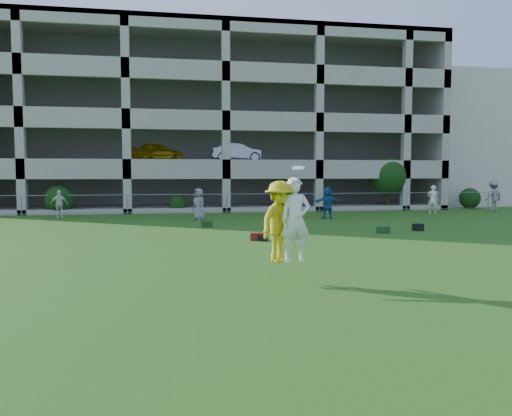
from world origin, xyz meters
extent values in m
plane|color=#235114|center=(0.00, 0.00, 0.00)|extent=(100.00, 100.00, 0.00)
cube|color=beige|center=(23.00, 28.00, 5.00)|extent=(16.00, 14.00, 10.00)
imported|color=silver|center=(-9.50, 16.97, 0.76)|extent=(0.97, 0.64, 1.53)
imported|color=gray|center=(-2.01, 14.10, 0.83)|extent=(0.90, 0.97, 1.66)
imported|color=#205997|center=(4.89, 14.00, 0.85)|extent=(1.60, 0.59, 1.70)
imported|color=white|center=(12.15, 15.95, 0.86)|extent=(0.75, 0.64, 1.73)
imported|color=gray|center=(17.14, 17.25, 0.99)|extent=(1.43, 1.04, 1.98)
cube|color=#530E0E|center=(-0.35, 5.97, 0.14)|extent=(0.59, 0.38, 0.28)
cube|color=black|center=(-0.22, 5.87, 0.11)|extent=(0.47, 0.42, 0.22)
cube|color=#153B1F|center=(5.10, 7.29, 0.13)|extent=(0.61, 0.58, 0.26)
cube|color=black|center=(6.92, 7.82, 0.15)|extent=(0.44, 0.44, 0.30)
cube|color=#143312|center=(-1.84, 10.78, 0.12)|extent=(0.53, 0.36, 0.25)
imported|color=gold|center=(-1.10, -1.03, 1.38)|extent=(1.32, 1.27, 1.81)
imported|color=white|center=(-0.77, -1.14, 1.42)|extent=(0.71, 0.49, 1.87)
cylinder|color=white|center=(-0.73, -1.20, 2.56)|extent=(0.28, 0.27, 0.12)
cube|color=#9E998C|center=(0.00, 32.75, 6.00)|extent=(30.00, 0.50, 12.00)
cube|color=#9E998C|center=(-14.75, 26.00, 6.00)|extent=(0.50, 14.00, 12.00)
cube|color=#9E998C|center=(14.75, 26.00, 6.00)|extent=(0.50, 14.00, 12.00)
cube|color=#9E998C|center=(0.00, 26.00, 11.85)|extent=(30.00, 14.00, 0.30)
cube|color=#9E998C|center=(0.00, 26.00, 0.15)|extent=(30.00, 14.00, 0.30)
cube|color=#9E998C|center=(0.00, 26.00, 3.15)|extent=(30.00, 14.00, 0.30)
cube|color=#9E998C|center=(0.00, 26.00, 6.15)|extent=(30.00, 14.00, 0.30)
cube|color=#9E998C|center=(0.00, 26.00, 9.15)|extent=(30.00, 14.00, 0.30)
cube|color=#9E998C|center=(0.00, 19.15, 2.55)|extent=(30.00, 0.30, 0.90)
cube|color=#9E998C|center=(0.00, 19.15, 5.55)|extent=(30.00, 0.30, 0.90)
cube|color=#9E998C|center=(0.00, 19.15, 8.55)|extent=(30.00, 0.30, 0.90)
cube|color=#9E998C|center=(0.00, 19.15, 11.55)|extent=(30.00, 0.30, 0.90)
cube|color=#9E998C|center=(-12.00, 19.25, 6.00)|extent=(0.50, 0.50, 12.00)
cube|color=#9E998C|center=(-6.00, 19.25, 6.00)|extent=(0.50, 0.50, 12.00)
cube|color=#9E998C|center=(0.00, 19.25, 6.00)|extent=(0.50, 0.50, 12.00)
cube|color=#9E998C|center=(6.00, 19.25, 6.00)|extent=(0.50, 0.50, 12.00)
cube|color=#9E998C|center=(12.00, 19.25, 6.00)|extent=(0.50, 0.50, 12.00)
cube|color=#605E59|center=(0.00, 28.00, 6.00)|extent=(29.00, 9.00, 11.60)
imported|color=yellow|center=(-4.16, 24.00, 3.96)|extent=(4.05, 2.08, 1.32)
imported|color=silver|center=(1.34, 24.00, 3.96)|extent=(4.15, 1.87, 1.32)
cylinder|color=gray|center=(-12.00, 19.00, 0.60)|extent=(0.06, 0.06, 1.20)
cylinder|color=gray|center=(-6.00, 19.00, 0.60)|extent=(0.06, 0.06, 1.20)
cylinder|color=gray|center=(0.00, 19.00, 0.60)|extent=(0.06, 0.06, 1.20)
cylinder|color=gray|center=(6.00, 19.00, 0.60)|extent=(0.06, 0.06, 1.20)
cylinder|color=gray|center=(12.00, 19.00, 0.60)|extent=(0.06, 0.06, 1.20)
cylinder|color=gray|center=(18.00, 19.00, 0.60)|extent=(0.06, 0.06, 1.20)
cylinder|color=gray|center=(0.00, 19.00, 1.15)|extent=(36.00, 0.04, 0.04)
cylinder|color=gray|center=(0.00, 19.00, 0.08)|extent=(36.00, 0.04, 0.04)
sphere|color=#163D11|center=(-10.00, 19.60, 0.88)|extent=(1.76, 1.76, 1.76)
sphere|color=#163D11|center=(-3.00, 19.60, 0.55)|extent=(1.10, 1.10, 1.10)
sphere|color=#163D11|center=(4.00, 19.60, 0.77)|extent=(1.54, 1.54, 1.54)
cylinder|color=#382314|center=(11.00, 19.80, 0.98)|extent=(0.16, 0.16, 1.96)
sphere|color=#163D11|center=(11.00, 19.80, 2.24)|extent=(2.52, 2.52, 2.52)
sphere|color=#163D11|center=(17.00, 19.60, 0.72)|extent=(1.43, 1.43, 1.43)
camera|label=1|loc=(-3.52, -11.80, 2.45)|focal=35.00mm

